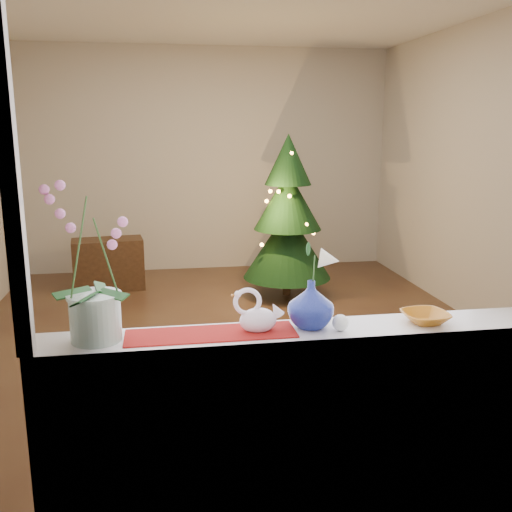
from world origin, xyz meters
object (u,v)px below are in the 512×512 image
at_px(orchid_pot, 92,263).
at_px(side_table, 108,264).
at_px(amber_dish, 425,318).
at_px(swan, 258,311).
at_px(blue_vase, 311,301).
at_px(xmas_tree, 288,216).
at_px(paperweight, 340,323).

distance_m(orchid_pot, side_table, 4.18).
relative_size(orchid_pot, amber_dish, 3.80).
bearing_deg(swan, blue_vase, -11.37).
bearing_deg(amber_dish, blue_vase, 177.06).
height_order(blue_vase, xmas_tree, xmas_tree).
distance_m(blue_vase, side_table, 4.29).
bearing_deg(xmas_tree, side_table, 164.23).
relative_size(swan, amber_dish, 1.27).
height_order(orchid_pot, paperweight, orchid_pot).
height_order(swan, side_table, swan).
distance_m(swan, xmas_tree, 3.64).
bearing_deg(paperweight, xmas_tree, 81.02).
distance_m(paperweight, side_table, 4.37).
distance_m(paperweight, xmas_tree, 3.62).
height_order(blue_vase, paperweight, blue_vase).
height_order(paperweight, xmas_tree, xmas_tree).
height_order(swan, blue_vase, blue_vase).
distance_m(orchid_pot, xmas_tree, 3.87).
relative_size(orchid_pot, swan, 3.00).
xyz_separation_m(orchid_pot, swan, (0.65, -0.01, -0.23)).
xyz_separation_m(orchid_pot, side_table, (-0.33, 4.05, -0.96)).
bearing_deg(blue_vase, side_table, 106.72).
bearing_deg(side_table, paperweight, -79.17).
xyz_separation_m(blue_vase, side_table, (-1.21, 4.04, -0.76)).
bearing_deg(blue_vase, paperweight, -28.49).
relative_size(blue_vase, side_table, 0.31).
xyz_separation_m(amber_dish, xmas_tree, (0.17, 3.54, -0.09)).
height_order(orchid_pot, swan, orchid_pot).
distance_m(orchid_pot, amber_dish, 1.42).
relative_size(orchid_pot, paperweight, 9.16).
bearing_deg(xmas_tree, amber_dish, -92.73).
relative_size(swan, blue_vase, 0.90).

